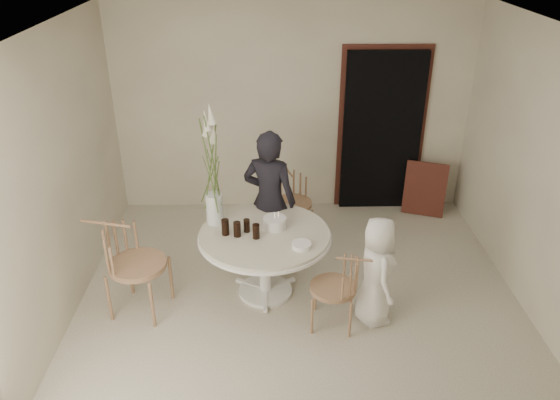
{
  "coord_description": "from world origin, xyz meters",
  "views": [
    {
      "loc": [
        -0.29,
        -4.41,
        3.5
      ],
      "look_at": [
        -0.2,
        0.3,
        1.06
      ],
      "focal_mm": 35.0,
      "sensor_mm": 36.0,
      "label": 1
    }
  ],
  "objects_px": {
    "chair_left": "(123,254)",
    "boy": "(376,271)",
    "flower_vase": "(213,179)",
    "girl": "(270,201)",
    "table": "(265,242)",
    "chair_far": "(290,193)",
    "chair_right": "(345,282)",
    "birthday_cake": "(275,223)"
  },
  "relations": [
    {
      "from": "chair_far",
      "to": "girl",
      "type": "relative_size",
      "value": 0.51
    },
    {
      "from": "chair_left",
      "to": "boy",
      "type": "bearing_deg",
      "value": -81.56
    },
    {
      "from": "chair_left",
      "to": "flower_vase",
      "type": "relative_size",
      "value": 0.76
    },
    {
      "from": "chair_right",
      "to": "flower_vase",
      "type": "bearing_deg",
      "value": -110.6
    },
    {
      "from": "boy",
      "to": "birthday_cake",
      "type": "distance_m",
      "value": 1.11
    },
    {
      "from": "chair_left",
      "to": "birthday_cake",
      "type": "relative_size",
      "value": 4.15
    },
    {
      "from": "chair_far",
      "to": "birthday_cake",
      "type": "height_order",
      "value": "birthday_cake"
    },
    {
      "from": "chair_left",
      "to": "flower_vase",
      "type": "height_order",
      "value": "flower_vase"
    },
    {
      "from": "table",
      "to": "flower_vase",
      "type": "distance_m",
      "value": 0.82
    },
    {
      "from": "chair_left",
      "to": "girl",
      "type": "distance_m",
      "value": 1.62
    },
    {
      "from": "girl",
      "to": "chair_right",
      "type": "bearing_deg",
      "value": 141.43
    },
    {
      "from": "chair_left",
      "to": "boy",
      "type": "xyz_separation_m",
      "value": [
        2.41,
        -0.23,
        -0.07
      ]
    },
    {
      "from": "flower_vase",
      "to": "chair_left",
      "type": "bearing_deg",
      "value": -153.72
    },
    {
      "from": "boy",
      "to": "chair_far",
      "type": "bearing_deg",
      "value": 14.64
    },
    {
      "from": "boy",
      "to": "birthday_cake",
      "type": "xyz_separation_m",
      "value": [
        -0.95,
        0.54,
        0.23
      ]
    },
    {
      "from": "chair_far",
      "to": "chair_right",
      "type": "relative_size",
      "value": 1.06
    },
    {
      "from": "chair_right",
      "to": "flower_vase",
      "type": "height_order",
      "value": "flower_vase"
    },
    {
      "from": "girl",
      "to": "flower_vase",
      "type": "xyz_separation_m",
      "value": [
        -0.56,
        -0.34,
        0.43
      ]
    },
    {
      "from": "girl",
      "to": "birthday_cake",
      "type": "height_order",
      "value": "girl"
    },
    {
      "from": "chair_left",
      "to": "birthday_cake",
      "type": "bearing_deg",
      "value": -64.29
    },
    {
      "from": "girl",
      "to": "table",
      "type": "bearing_deg",
      "value": 103.05
    },
    {
      "from": "chair_left",
      "to": "boy",
      "type": "distance_m",
      "value": 2.42
    },
    {
      "from": "table",
      "to": "chair_far",
      "type": "relative_size",
      "value": 1.64
    },
    {
      "from": "chair_right",
      "to": "birthday_cake",
      "type": "xyz_separation_m",
      "value": [
        -0.65,
        0.61,
        0.29
      ]
    },
    {
      "from": "chair_left",
      "to": "boy",
      "type": "height_order",
      "value": "boy"
    },
    {
      "from": "boy",
      "to": "flower_vase",
      "type": "bearing_deg",
      "value": 58.15
    },
    {
      "from": "birthday_cake",
      "to": "chair_right",
      "type": "bearing_deg",
      "value": -43.49
    },
    {
      "from": "flower_vase",
      "to": "chair_far",
      "type": "bearing_deg",
      "value": 52.95
    },
    {
      "from": "chair_left",
      "to": "birthday_cake",
      "type": "height_order",
      "value": "chair_left"
    },
    {
      "from": "flower_vase",
      "to": "chair_right",
      "type": "bearing_deg",
      "value": -30.21
    },
    {
      "from": "table",
      "to": "chair_left",
      "type": "xyz_separation_m",
      "value": [
        -1.36,
        -0.21,
        0.01
      ]
    },
    {
      "from": "table",
      "to": "girl",
      "type": "xyz_separation_m",
      "value": [
        0.05,
        0.55,
        0.18
      ]
    },
    {
      "from": "table",
      "to": "chair_far",
      "type": "height_order",
      "value": "chair_far"
    },
    {
      "from": "chair_right",
      "to": "chair_left",
      "type": "relative_size",
      "value": 0.79
    },
    {
      "from": "chair_far",
      "to": "chair_left",
      "type": "relative_size",
      "value": 0.83
    },
    {
      "from": "chair_far",
      "to": "flower_vase",
      "type": "height_order",
      "value": "flower_vase"
    },
    {
      "from": "table",
      "to": "boy",
      "type": "height_order",
      "value": "boy"
    },
    {
      "from": "chair_right",
      "to": "flower_vase",
      "type": "relative_size",
      "value": 0.6
    },
    {
      "from": "chair_far",
      "to": "boy",
      "type": "bearing_deg",
      "value": -82.1
    },
    {
      "from": "girl",
      "to": "birthday_cake",
      "type": "bearing_deg",
      "value": 114.58
    },
    {
      "from": "birthday_cake",
      "to": "table",
      "type": "bearing_deg",
      "value": -137.17
    },
    {
      "from": "chair_right",
      "to": "birthday_cake",
      "type": "height_order",
      "value": "birthday_cake"
    }
  ]
}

